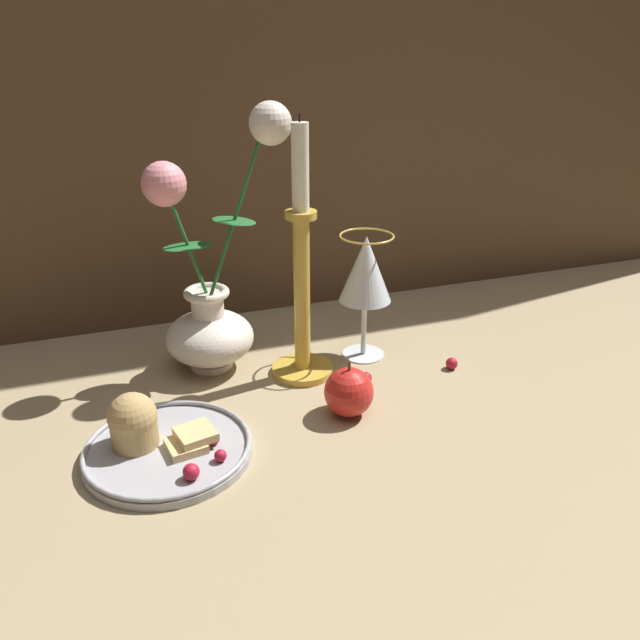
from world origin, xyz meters
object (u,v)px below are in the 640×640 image
apple_beside_vase (349,392)px  plate_with_pastries (159,441)px  candlestick (302,289)px  wine_glass (366,273)px  vase (210,300)px

apple_beside_vase → plate_with_pastries: bearing=-178.3°
candlestick → apple_beside_vase: bearing=-79.9°
wine_glass → apple_beside_vase: (-0.08, -0.15, -0.10)m
plate_with_pastries → candlestick: 0.28m
vase → wine_glass: (0.22, -0.04, 0.03)m
wine_glass → candlestick: bearing=-167.7°
plate_with_pastries → apple_beside_vase: same height
plate_with_pastries → apple_beside_vase: bearing=1.7°
wine_glass → candlestick: 0.11m
vase → plate_with_pastries: vase is taller
plate_with_pastries → wine_glass: bearing=25.4°
apple_beside_vase → candlestick: bearing=100.1°
vase → plate_with_pastries: size_ratio=1.91×
vase → apple_beside_vase: bearing=-53.0°
plate_with_pastries → apple_beside_vase: size_ratio=2.56×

